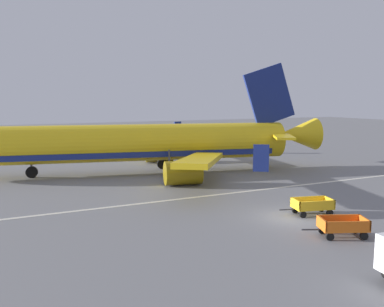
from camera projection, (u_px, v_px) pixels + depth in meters
name	position (u px, v px, depth m)	size (l,w,h in m)	color
ground_plane	(292.00, 218.00, 26.35)	(220.00, 220.00, 0.00)	slate
apron_stripe	(230.00, 193.00, 33.16)	(120.00, 0.36, 0.01)	silver
airplane	(151.00, 143.00, 41.89)	(37.38, 30.24, 11.34)	yellow
baggage_cart_nearest	(343.00, 226.00, 22.67)	(3.56, 2.25, 1.07)	orange
baggage_cart_second_in_row	(312.00, 206.00, 27.01)	(3.62, 1.97, 1.07)	gold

